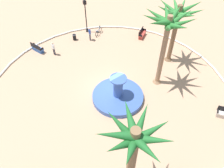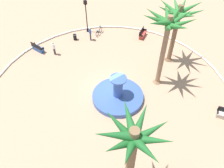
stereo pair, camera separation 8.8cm
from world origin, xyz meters
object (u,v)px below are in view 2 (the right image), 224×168
(person_cyclist_photo, at_px, (54,48))
(bicycle_red_frame, at_px, (99,31))
(fountain, at_px, (118,96))
(palm_tree_mid_plaza, at_px, (132,145))
(lamppost, at_px, (86,14))
(bench_southwest, at_px, (142,34))
(trash_bin, at_px, (75,37))
(palm_tree_near_fountain, at_px, (178,17))
(person_cyclist_helmet, at_px, (90,33))
(bench_north, at_px, (38,48))
(palm_tree_by_curb, at_px, (168,29))

(person_cyclist_photo, bearing_deg, bicycle_red_frame, -175.86)
(fountain, height_order, palm_tree_mid_plaza, palm_tree_mid_plaza)
(lamppost, bearing_deg, palm_tree_mid_plaza, 65.02)
(bench_southwest, xyz_separation_m, trash_bin, (6.89, -4.50, 0.04))
(palm_tree_near_fountain, relative_size, trash_bin, 8.83)
(bicycle_red_frame, relative_size, person_cyclist_helmet, 0.90)
(palm_tree_mid_plaza, xyz_separation_m, bench_north, (-1.41, -17.35, -4.59))
(palm_tree_near_fountain, xyz_separation_m, bicycle_red_frame, (3.02, -8.82, -4.66))
(trash_bin, bearing_deg, lamppost, -164.31)
(bicycle_red_frame, bearing_deg, lamppost, -58.45)
(bench_southwest, height_order, lamppost, lamppost)
(fountain, height_order, palm_tree_near_fountain, palm_tree_near_fountain)
(palm_tree_by_curb, relative_size, lamppost, 1.73)
(fountain, relative_size, trash_bin, 6.28)
(fountain, bearing_deg, trash_bin, -99.50)
(lamppost, height_order, bicycle_red_frame, lamppost)
(bicycle_red_frame, bearing_deg, person_cyclist_helmet, 16.45)
(person_cyclist_helmet, distance_m, person_cyclist_photo, 4.75)
(lamppost, bearing_deg, palm_tree_near_fountain, 110.72)
(fountain, bearing_deg, person_cyclist_photo, -80.76)
(bicycle_red_frame, xyz_separation_m, person_cyclist_photo, (6.32, 0.46, 0.52))
(palm_tree_by_curb, relative_size, person_cyclist_helmet, 4.28)
(palm_tree_by_curb, distance_m, bicycle_red_frame, 11.80)
(palm_tree_near_fountain, height_order, bicycle_red_frame, palm_tree_near_fountain)
(person_cyclist_helmet, relative_size, person_cyclist_photo, 1.05)
(fountain, distance_m, bench_southwest, 10.55)
(palm_tree_near_fountain, xyz_separation_m, bench_southwest, (-0.84, -5.05, -4.70))
(trash_bin, height_order, person_cyclist_photo, person_cyclist_photo)
(palm_tree_near_fountain, bearing_deg, person_cyclist_helmet, -61.22)
(bench_north, height_order, trash_bin, bench_north)
(palm_tree_mid_plaza, relative_size, bench_southwest, 4.00)
(bench_north, relative_size, lamppost, 0.40)
(person_cyclist_helmet, bearing_deg, person_cyclist_photo, -0.08)
(person_cyclist_photo, bearing_deg, lamppost, -161.81)
(trash_bin, bearing_deg, fountain, 80.50)
(fountain, height_order, trash_bin, fountain)
(lamppost, height_order, trash_bin, lamppost)
(fountain, relative_size, person_cyclist_helmet, 2.70)
(lamppost, bearing_deg, trash_bin, 15.69)
(fountain, relative_size, palm_tree_near_fountain, 0.71)
(palm_tree_by_curb, distance_m, person_cyclist_helmet, 11.18)
(bicycle_red_frame, bearing_deg, palm_tree_near_fountain, 108.90)
(palm_tree_near_fountain, bearing_deg, bench_north, -43.77)
(bench_north, distance_m, bicycle_red_frame, 7.63)
(fountain, xyz_separation_m, trash_bin, (-1.76, -10.53, 0.04))
(palm_tree_mid_plaza, bearing_deg, trash_bin, -109.36)
(bench_southwest, bearing_deg, palm_tree_by_curb, 57.34)
(bench_north, xyz_separation_m, person_cyclist_photo, (-1.21, 1.74, 0.56))
(lamppost, bearing_deg, person_cyclist_photo, 18.19)
(person_cyclist_helmet, height_order, person_cyclist_photo, person_cyclist_helmet)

